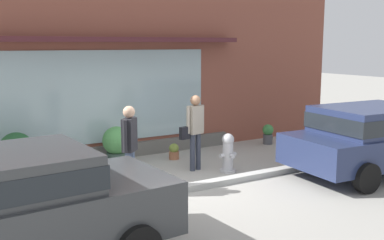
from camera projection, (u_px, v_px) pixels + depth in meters
name	position (u px, v px, depth m)	size (l,w,h in m)	color
ground_plane	(182.00, 188.00, 9.28)	(60.00, 60.00, 0.00)	#9E9B93
curb_strip	(187.00, 188.00, 9.11)	(14.00, 0.24, 0.12)	#B2B2AD
storefront	(118.00, 54.00, 11.55)	(14.00, 0.81, 5.33)	brown
fire_hydrant	(228.00, 153.00, 10.39)	(0.42, 0.39, 0.89)	#B2B2B7
pedestrian_with_handbag	(195.00, 127.00, 10.43)	(0.69, 0.26, 1.73)	#333847
pedestrian_passerby	(130.00, 142.00, 8.77)	(0.39, 0.39, 1.72)	#475675
parked_car_navy	(375.00, 136.00, 10.20)	(4.29, 2.22, 1.52)	navy
parked_car_dark_gray	(9.00, 205.00, 5.78)	(4.17, 2.19, 1.55)	#383A3D
potted_plant_window_right	(268.00, 134.00, 13.31)	(0.32, 0.32, 0.57)	#4C4C51
potted_plant_near_hydrant	(117.00, 144.00, 10.97)	(0.67, 0.67, 0.94)	#33473D
potted_plant_by_entrance	(17.00, 153.00, 9.85)	(0.74, 0.74, 1.01)	#4C4C51
potted_plant_trailing_edge	(174.00, 151.00, 11.58)	(0.25, 0.25, 0.40)	#9E6042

